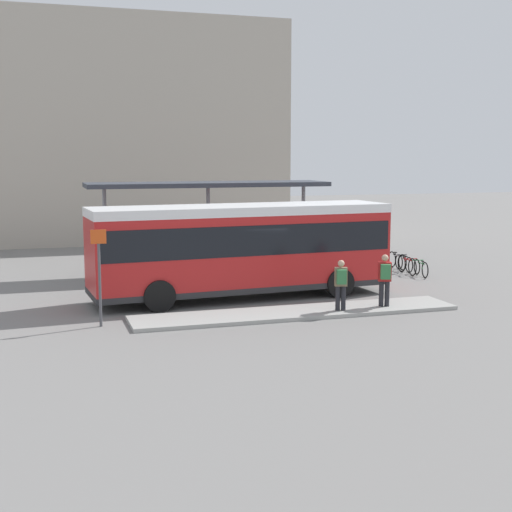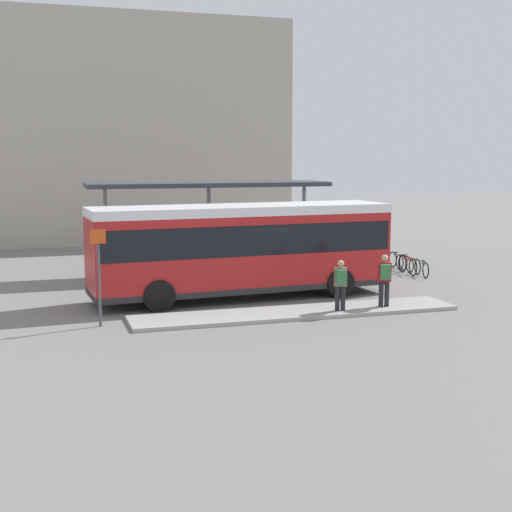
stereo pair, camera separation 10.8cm
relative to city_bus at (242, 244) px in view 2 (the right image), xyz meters
The scene contains 13 objects.
ground_plane 1.87m from the city_bus, behind, with size 120.00×120.00×0.00m, color slate.
curb_island 3.63m from the city_bus, 73.74° to the right, with size 10.29×1.80×0.12m.
city_bus is the anchor object (origin of this frame).
pedestrian_waiting 4.14m from the city_bus, 57.52° to the right, with size 0.44×0.48×1.58m.
pedestrian_companion 5.03m from the city_bus, 40.88° to the right, with size 0.48×0.51×1.66m.
bicycle_green 8.66m from the city_bus, 14.69° to the left, with size 0.48×1.52×0.66m.
bicycle_red 8.61m from the city_bus, 19.65° to the left, with size 0.48×1.74×0.75m.
bicycle_white 9.09m from the city_bus, 23.30° to the left, with size 0.48×1.58×0.68m.
bicycle_black 9.43m from the city_bus, 27.08° to the left, with size 0.48×1.65×0.71m.
station_shelter 5.75m from the city_bus, 88.49° to the left, with size 9.92×2.56×3.80m.
potted_planter_near_shelter 5.38m from the city_bus, 41.33° to the left, with size 0.89×0.89×1.31m.
platform_sign 5.78m from the city_bus, 151.03° to the right, with size 0.44×0.08×2.80m.
station_building 22.54m from the city_bus, 105.68° to the left, with size 27.21×10.50×12.59m.
Camera 2 is at (-6.65, -23.25, 4.85)m, focal length 50.00 mm.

